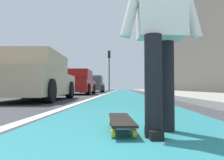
% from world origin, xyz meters
% --- Properties ---
extents(ground_plane, '(80.00, 80.00, 0.00)m').
position_xyz_m(ground_plane, '(10.00, 0.00, 0.00)').
color(ground_plane, '#38383D').
extents(bike_lane_paint, '(56.00, 2.18, 0.00)m').
position_xyz_m(bike_lane_paint, '(24.00, 0.00, 0.00)').
color(bike_lane_paint, '#237075').
rests_on(bike_lane_paint, ground).
extents(lane_stripe_white, '(52.00, 0.16, 0.01)m').
position_xyz_m(lane_stripe_white, '(20.00, 1.24, 0.00)').
color(lane_stripe_white, silver).
rests_on(lane_stripe_white, ground).
extents(sidewalk_curb, '(52.00, 3.20, 0.15)m').
position_xyz_m(sidewalk_curb, '(18.00, -3.22, 0.07)').
color(sidewalk_curb, '#9E9B93').
rests_on(sidewalk_curb, ground).
extents(building_facade, '(40.00, 1.20, 9.55)m').
position_xyz_m(building_facade, '(22.00, -6.37, 4.77)').
color(building_facade, '#665E54').
rests_on(building_facade, ground).
extents(skateboard, '(0.85, 0.27, 0.11)m').
position_xyz_m(skateboard, '(1.14, 0.10, 0.09)').
color(skateboard, yellow).
rests_on(skateboard, ground).
extents(skater_person, '(0.48, 0.72, 1.64)m').
position_xyz_m(skater_person, '(0.99, -0.25, 0.94)').
color(skater_person, black).
rests_on(skater_person, ground).
extents(parked_car_near, '(4.32, 2.04, 1.48)m').
position_xyz_m(parked_car_near, '(5.93, 2.86, 0.71)').
color(parked_car_near, tan).
rests_on(parked_car_near, ground).
extents(parked_car_mid, '(4.22, 2.06, 1.48)m').
position_xyz_m(parked_car_mid, '(12.53, 2.93, 0.71)').
color(parked_car_mid, maroon).
rests_on(parked_car_mid, ground).
extents(parked_car_far, '(4.29, 2.07, 1.49)m').
position_xyz_m(parked_car_far, '(19.32, 2.86, 0.72)').
color(parked_car_far, '#4C5156').
rests_on(parked_car_far, ground).
extents(traffic_light, '(0.33, 0.28, 4.57)m').
position_xyz_m(traffic_light, '(23.79, 1.64, 3.14)').
color(traffic_light, '#2D2D2D').
rests_on(traffic_light, ground).
extents(pedestrian_distant, '(0.44, 0.68, 1.55)m').
position_xyz_m(pedestrian_distant, '(15.34, -2.62, 0.89)').
color(pedestrian_distant, brown).
rests_on(pedestrian_distant, ground).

